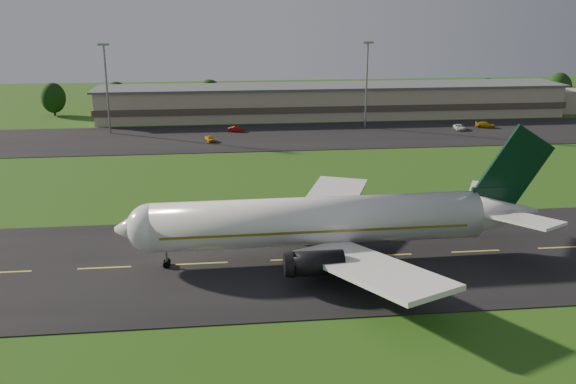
{
  "coord_description": "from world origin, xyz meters",
  "views": [
    {
      "loc": [
        -30.96,
        -69.4,
        29.14
      ],
      "look_at": [
        -22.02,
        8.0,
        6.0
      ],
      "focal_mm": 40.0,
      "sensor_mm": 36.0,
      "label": 1
    }
  ],
  "objects": [
    {
      "name": "service_vehicle_c",
      "position": [
        26.5,
        74.54,
        0.72
      ],
      "size": [
        2.54,
        4.69,
        1.25
      ],
      "primitive_type": "imported",
      "rotation": [
        0.0,
        0.0,
        -0.11
      ],
      "color": "silver",
      "rests_on": "apron"
    },
    {
      "name": "light_mast_west",
      "position": [
        -55.0,
        80.0,
        12.74
      ],
      "size": [
        2.4,
        1.2,
        20.35
      ],
      "color": "gray",
      "rests_on": "ground"
    },
    {
      "name": "service_vehicle_b",
      "position": [
        -26.1,
        78.2,
        0.71
      ],
      "size": [
        3.87,
        1.97,
        1.22
      ],
      "primitive_type": "imported",
      "rotation": [
        0.0,
        0.0,
        1.38
      ],
      "color": "maroon",
      "rests_on": "apron"
    },
    {
      "name": "service_vehicle_a",
      "position": [
        -32.18,
        67.76,
        0.74
      ],
      "size": [
        2.49,
        4.03,
        1.28
      ],
      "primitive_type": "imported",
      "rotation": [
        0.0,
        0.0,
        0.28
      ],
      "color": "#CB8B0B",
      "rests_on": "apron"
    },
    {
      "name": "taxiway",
      "position": [
        0.0,
        0.0,
        0.05
      ],
      "size": [
        220.0,
        30.0,
        0.1
      ],
      "primitive_type": "cube",
      "color": "black",
      "rests_on": "ground"
    },
    {
      "name": "light_mast_centre",
      "position": [
        5.0,
        80.0,
        12.74
      ],
      "size": [
        2.4,
        1.2,
        20.35
      ],
      "color": "gray",
      "rests_on": "ground"
    },
    {
      "name": "apron",
      "position": [
        0.0,
        72.0,
        0.05
      ],
      "size": [
        260.0,
        30.0,
        0.1
      ],
      "primitive_type": "cube",
      "color": "black",
      "rests_on": "ground"
    },
    {
      "name": "terminal",
      "position": [
        6.4,
        96.18,
        3.99
      ],
      "size": [
        145.0,
        16.0,
        8.4
      ],
      "color": "#BEAC91",
      "rests_on": "ground"
    },
    {
      "name": "service_vehicle_d",
      "position": [
        33.7,
        76.39,
        0.79
      ],
      "size": [
        5.13,
        3.56,
        1.38
      ],
      "primitive_type": "imported",
      "rotation": [
        0.0,
        0.0,
        1.19
      ],
      "color": "#C58C0B",
      "rests_on": "apron"
    },
    {
      "name": "tree_line",
      "position": [
        30.51,
        106.19,
        4.82
      ],
      "size": [
        197.25,
        8.87,
        9.82
      ],
      "color": "black",
      "rests_on": "ground"
    },
    {
      "name": "ground",
      "position": [
        0.0,
        0.0,
        0.0
      ],
      "size": [
        360.0,
        360.0,
        0.0
      ],
      "primitive_type": "plane",
      "color": "#264912",
      "rests_on": "ground"
    },
    {
      "name": "airliner",
      "position": [
        -18.61,
        0.01,
        4.66
      ],
      "size": [
        51.25,
        42.18,
        15.57
      ],
      "rotation": [
        0.0,
        0.0,
        0.01
      ],
      "color": "white",
      "rests_on": "ground"
    }
  ]
}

